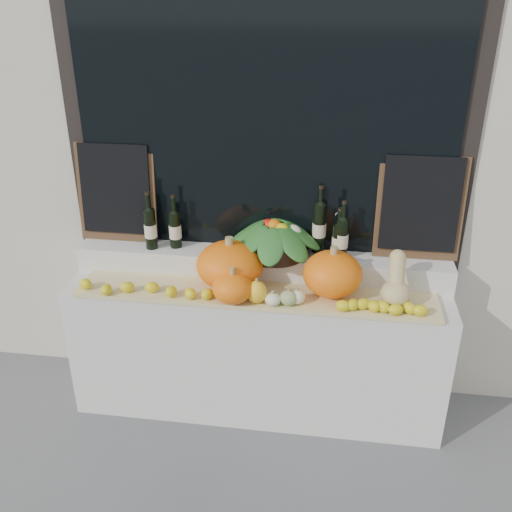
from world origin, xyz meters
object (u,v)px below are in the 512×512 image
butternut_squash (396,285)px  wine_bottle_tall (319,227)px  pumpkin_left (230,265)px  pumpkin_right (332,274)px  produce_bowl (274,237)px

butternut_squash → wine_bottle_tall: (-0.45, 0.34, 0.17)m
pumpkin_left → wine_bottle_tall: bearing=27.5°
pumpkin_right → produce_bowl: produce_bowl is taller
pumpkin_right → wine_bottle_tall: (-0.09, 0.28, 0.16)m
wine_bottle_tall → produce_bowl: bearing=-163.9°
pumpkin_right → butternut_squash: (0.35, -0.06, -0.01)m
pumpkin_right → butternut_squash: size_ratio=1.13×
butternut_squash → pumpkin_right: bearing=170.8°
pumpkin_right → butternut_squash: butternut_squash is taller
produce_bowl → wine_bottle_tall: 0.28m
pumpkin_left → butternut_squash: (0.95, -0.08, -0.02)m
pumpkin_left → butternut_squash: 0.96m
pumpkin_left → pumpkin_right: (0.60, -0.02, -0.00)m
pumpkin_left → produce_bowl: produce_bowl is taller
pumpkin_left → wine_bottle_tall: wine_bottle_tall is taller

